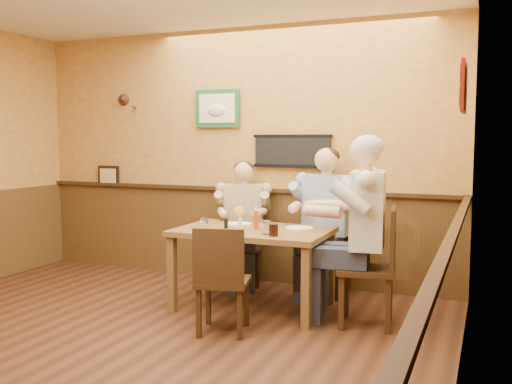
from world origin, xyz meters
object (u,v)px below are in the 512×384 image
(diner_white_elder, at_px, (367,241))
(salt_shaker, at_px, (240,223))
(chair_back_left, at_px, (244,246))
(pepper_shaker, at_px, (226,223))
(chair_near_side, at_px, (223,279))
(water_glass_left, at_px, (204,224))
(hot_sauce_bottle, at_px, (256,219))
(chair_back_right, at_px, (327,249))
(dining_table, at_px, (253,239))
(diner_tan_shirt, at_px, (244,230))
(diner_blue_polo, at_px, (327,229))
(chair_right_end, at_px, (367,266))
(cola_tumbler, at_px, (274,230))
(water_glass_mid, at_px, (266,227))

(diner_white_elder, distance_m, salt_shaker, 1.22)
(chair_back_left, xyz_separation_m, pepper_shaker, (0.18, -0.82, 0.37))
(chair_near_side, height_order, water_glass_left, chair_near_side)
(water_glass_left, xyz_separation_m, hot_sauce_bottle, (0.41, 0.24, 0.04))
(chair_back_left, xyz_separation_m, hot_sauce_bottle, (0.46, -0.77, 0.42))
(chair_back_right, bearing_deg, pepper_shaker, -128.99)
(dining_table, height_order, diner_white_elder, diner_white_elder)
(chair_back_right, height_order, pepper_shaker, chair_back_right)
(diner_white_elder, height_order, hot_sauce_bottle, diner_white_elder)
(water_glass_left, bearing_deg, diner_tan_shirt, 92.75)
(chair_back_right, relative_size, diner_tan_shirt, 0.78)
(chair_back_left, height_order, chair_near_side, chair_near_side)
(diner_white_elder, height_order, pepper_shaker, diner_white_elder)
(chair_back_left, distance_m, hot_sauce_bottle, 0.99)
(diner_tan_shirt, height_order, salt_shaker, diner_tan_shirt)
(chair_back_left, bearing_deg, diner_white_elder, -46.11)
(chair_near_side, relative_size, salt_shaker, 9.95)
(diner_blue_polo, relative_size, pepper_shaker, 14.51)
(diner_blue_polo, distance_m, hot_sauce_bottle, 0.89)
(water_glass_left, distance_m, pepper_shaker, 0.23)
(chair_right_end, xyz_separation_m, diner_tan_shirt, (-1.50, 0.83, 0.10))
(hot_sauce_bottle, height_order, salt_shaker, hot_sauce_bottle)
(diner_blue_polo, bearing_deg, chair_near_side, -103.41)
(pepper_shaker, bearing_deg, cola_tumbler, -22.13)
(water_glass_mid, height_order, cola_tumbler, water_glass_mid)
(chair_right_end, xyz_separation_m, water_glass_left, (-1.45, -0.18, 0.30))
(diner_white_elder, bearing_deg, chair_right_end, -97.38)
(chair_right_end, bearing_deg, salt_shaker, -101.36)
(diner_white_elder, xyz_separation_m, water_glass_mid, (-0.86, -0.15, 0.08))
(pepper_shaker, bearing_deg, salt_shaker, 33.38)
(dining_table, relative_size, chair_back_left, 1.66)
(diner_blue_polo, bearing_deg, chair_right_end, -49.21)
(hot_sauce_bottle, relative_size, pepper_shaker, 2.07)
(chair_right_end, distance_m, diner_tan_shirt, 1.72)
(chair_back_right, bearing_deg, chair_right_end, -49.21)
(diner_tan_shirt, relative_size, water_glass_mid, 10.19)
(chair_back_left, bearing_deg, diner_tan_shirt, 162.80)
(chair_back_right, relative_size, diner_blue_polo, 0.70)
(chair_back_left, bearing_deg, salt_shaker, -86.07)
(chair_near_side, relative_size, cola_tumbler, 8.42)
(dining_table, height_order, chair_right_end, chair_right_end)
(diner_tan_shirt, xyz_separation_m, cola_tumbler, (0.74, -1.05, 0.20))
(chair_right_end, height_order, water_glass_mid, chair_right_end)
(water_glass_left, height_order, salt_shaker, water_glass_left)
(chair_back_left, height_order, diner_white_elder, diner_white_elder)
(dining_table, bearing_deg, chair_back_right, 54.69)
(dining_table, height_order, chair_near_side, chair_near_side)
(diner_white_elder, height_order, cola_tumbler, diner_white_elder)
(chair_back_right, relative_size, chair_near_side, 1.06)
(water_glass_mid, xyz_separation_m, hot_sauce_bottle, (-0.19, 0.21, 0.04))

